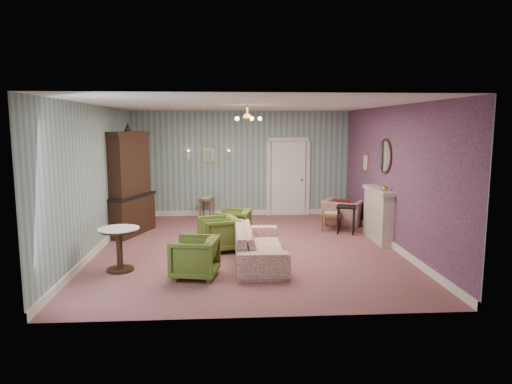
{
  "coord_description": "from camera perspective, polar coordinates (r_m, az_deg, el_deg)",
  "views": [
    {
      "loc": [
        -0.42,
        -9.23,
        2.5
      ],
      "look_at": [
        0.2,
        0.4,
        1.1
      ],
      "focal_mm": 32.31,
      "sensor_mm": 36.0,
      "label": 1
    }
  ],
  "objects": [
    {
      "name": "side_table_black",
      "position": [
        10.92,
        11.09,
        -3.38
      ],
      "size": [
        0.55,
        0.55,
        0.66
      ],
      "primitive_type": null,
      "rotation": [
        0.0,
        0.0,
        -0.31
      ],
      "color": "black",
      "rests_on": "floor"
    },
    {
      "name": "pedestal_table",
      "position": [
        8.34,
        -16.54,
        -6.82
      ],
      "size": [
        0.73,
        0.73,
        0.76
      ],
      "primitive_type": null,
      "rotation": [
        0.0,
        0.0,
        -0.04
      ],
      "color": "black",
      "rests_on": "floor"
    },
    {
      "name": "dresser",
      "position": [
        10.94,
        -15.43,
        1.41
      ],
      "size": [
        1.0,
        1.59,
        2.51
      ],
      "primitive_type": null,
      "rotation": [
        0.0,
        0.0,
        -0.35
      ],
      "color": "black",
      "rests_on": "floor"
    },
    {
      "name": "wingback_chair",
      "position": [
        11.93,
        10.78,
        -1.95
      ],
      "size": [
        1.14,
        1.02,
        0.83
      ],
      "primitive_type": "imported",
      "rotation": [
        0.0,
        0.0,
        2.61
      ],
      "color": "#9D3F47",
      "rests_on": "floor"
    },
    {
      "name": "olive_chair_b",
      "position": [
        9.28,
        -4.62,
        -4.99
      ],
      "size": [
        0.86,
        0.9,
        0.75
      ],
      "primitive_type": "imported",
      "rotation": [
        0.0,
        0.0,
        -1.29
      ],
      "color": "#526523",
      "rests_on": "floor"
    },
    {
      "name": "coffee_table",
      "position": [
        11.34,
        9.29,
        -3.53
      ],
      "size": [
        0.68,
        0.91,
        0.41
      ],
      "primitive_type": null,
      "rotation": [
        0.0,
        0.0,
        -0.31
      ],
      "color": "brown",
      "rests_on": "floor"
    },
    {
      "name": "sconce_right",
      "position": [
        12.69,
        -3.38,
        4.62
      ],
      "size": [
        0.16,
        0.12,
        0.3
      ],
      "primitive_type": null,
      "color": "gold",
      "rests_on": "wall_back"
    },
    {
      "name": "wall_back",
      "position": [
        12.78,
        -1.8,
        3.53
      ],
      "size": [
        6.0,
        0.0,
        6.0
      ],
      "primitive_type": "plane",
      "rotation": [
        1.57,
        0.0,
        0.0
      ],
      "color": "slate",
      "rests_on": "ground"
    },
    {
      "name": "framed_print",
      "position": [
        11.53,
        13.46,
        3.55
      ],
      "size": [
        0.04,
        0.34,
        0.42
      ],
      "primitive_type": null,
      "color": "gold",
      "rests_on": "wall_right"
    },
    {
      "name": "sconce_left",
      "position": [
        12.74,
        -8.35,
        4.56
      ],
      "size": [
        0.16,
        0.12,
        0.3
      ],
      "primitive_type": null,
      "color": "gold",
      "rests_on": "wall_back"
    },
    {
      "name": "olive_chair_c",
      "position": [
        10.24,
        -2.83,
        -3.82
      ],
      "size": [
        0.79,
        0.83,
        0.72
      ],
      "primitive_type": "imported",
      "rotation": [
        0.0,
        0.0,
        -1.79
      ],
      "color": "#526523",
      "rests_on": "floor"
    },
    {
      "name": "olive_chair_a",
      "position": [
        7.73,
        -7.62,
        -7.79
      ],
      "size": [
        0.79,
        0.83,
        0.74
      ],
      "primitive_type": "imported",
      "rotation": [
        0.0,
        0.0,
        -1.75
      ],
      "color": "#526523",
      "rests_on": "floor"
    },
    {
      "name": "ceiling",
      "position": [
        9.25,
        -1.1,
        10.73
      ],
      "size": [
        7.0,
        7.0,
        0.0
      ],
      "primitive_type": "plane",
      "rotation": [
        3.14,
        0.0,
        0.0
      ],
      "color": "white",
      "rests_on": "ground"
    },
    {
      "name": "wall_front",
      "position": [
        5.84,
        0.52,
        -2.08
      ],
      "size": [
        6.0,
        0.0,
        6.0
      ],
      "primitive_type": "plane",
      "rotation": [
        -1.57,
        0.0,
        0.0
      ],
      "color": "slate",
      "rests_on": "ground"
    },
    {
      "name": "gilt_mirror_back",
      "position": [
        12.72,
        -5.86,
        4.6
      ],
      "size": [
        0.28,
        0.06,
        0.36
      ],
      "primitive_type": null,
      "color": "gold",
      "rests_on": "wall_back"
    },
    {
      "name": "wall_right",
      "position": [
        9.9,
        16.56,
        1.82
      ],
      "size": [
        0.0,
        7.0,
        7.0
      ],
      "primitive_type": "plane",
      "rotation": [
        1.57,
        0.0,
        -1.57
      ],
      "color": "slate",
      "rests_on": "ground"
    },
    {
      "name": "wall_left",
      "position": [
        9.64,
        -19.19,
        1.54
      ],
      "size": [
        0.0,
        7.0,
        7.0
      ],
      "primitive_type": "plane",
      "rotation": [
        1.57,
        0.0,
        1.57
      ],
      "color": "slate",
      "rests_on": "ground"
    },
    {
      "name": "floor",
      "position": [
        9.57,
        -1.05,
        -6.89
      ],
      "size": [
        7.0,
        7.0,
        0.0
      ],
      "primitive_type": "plane",
      "color": "#8B5153",
      "rests_on": "ground"
    },
    {
      "name": "chandelier",
      "position": [
        9.24,
        -1.09,
        9.06
      ],
      "size": [
        0.56,
        0.56,
        0.36
      ],
      "primitive_type": null,
      "color": "gold",
      "rests_on": "ceiling"
    },
    {
      "name": "burgundy_cushion",
      "position": [
        11.77,
        10.74,
        -1.78
      ],
      "size": [
        0.41,
        0.28,
        0.39
      ],
      "primitive_type": "cube",
      "rotation": [
        0.17,
        0.0,
        -0.35
      ],
      "color": "maroon",
      "rests_on": "wingback_chair"
    },
    {
      "name": "sofa_chintz",
      "position": [
        8.47,
        0.41,
        -5.84
      ],
      "size": [
        0.66,
        2.23,
        0.87
      ],
      "primitive_type": "imported",
      "rotation": [
        0.0,
        0.0,
        1.57
      ],
      "color": "#9D3F47",
      "rests_on": "floor"
    },
    {
      "name": "fireplace",
      "position": [
        10.35,
        14.87,
        -2.71
      ],
      "size": [
        0.3,
        1.4,
        1.16
      ],
      "primitive_type": null,
      "color": "beige",
      "rests_on": "floor"
    },
    {
      "name": "wall_right_floral",
      "position": [
        9.89,
        16.48,
        1.82
      ],
      "size": [
        0.0,
        7.0,
        7.0
      ],
      "primitive_type": "plane",
      "rotation": [
        1.57,
        0.0,
        -1.57
      ],
      "color": "#B15875",
      "rests_on": "ground"
    },
    {
      "name": "oval_mirror",
      "position": [
        10.23,
        15.67,
        4.31
      ],
      "size": [
        0.04,
        0.76,
        0.84
      ],
      "primitive_type": null,
      "color": "white",
      "rests_on": "wall_right"
    },
    {
      "name": "mantel_vase",
      "position": [
        9.87,
        15.64,
        0.58
      ],
      "size": [
        0.15,
        0.15,
        0.15
      ],
      "primitive_type": "imported",
      "color": "gold",
      "rests_on": "fireplace"
    },
    {
      "name": "door",
      "position": [
        12.88,
        4.01,
        1.9
      ],
      "size": [
        1.12,
        0.12,
        2.16
      ],
      "primitive_type": null,
      "color": "white",
      "rests_on": "floor"
    },
    {
      "name": "nesting_table",
      "position": [
        12.58,
        -6.12,
        -1.89
      ],
      "size": [
        0.44,
        0.52,
        0.59
      ],
      "primitive_type": null,
      "rotation": [
        0.0,
        0.0,
        -0.22
      ],
      "color": "brown",
      "rests_on": "floor"
    }
  ]
}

